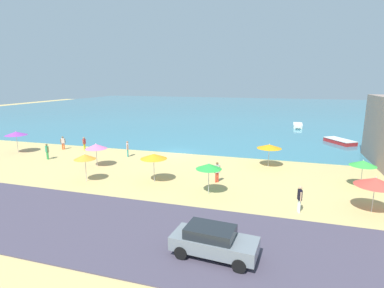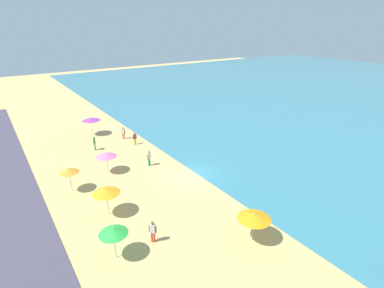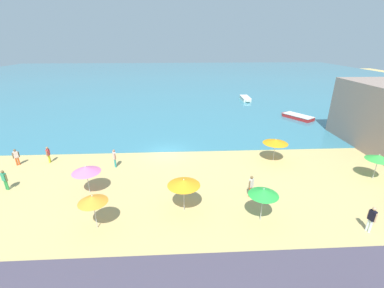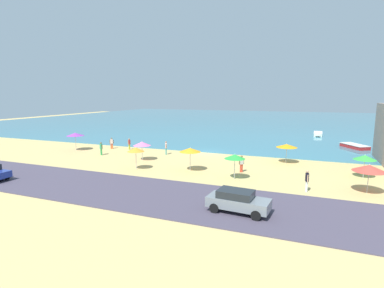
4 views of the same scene
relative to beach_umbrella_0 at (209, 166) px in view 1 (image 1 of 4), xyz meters
The scene contains 20 objects.
ground_plane 13.26m from the beach_umbrella_0, 120.10° to the left, with size 160.00×160.00×0.00m, color tan.
sea 66.68m from the beach_umbrella_0, 95.65° to the left, with size 150.00×110.00×0.05m, color teal.
coastal_road 9.60m from the beach_umbrella_0, 134.50° to the right, with size 80.00×8.00×0.06m, color #474051.
beach_umbrella_0 is the anchor object (origin of this frame).
beach_umbrella_1 9.57m from the beach_umbrella_0, 65.73° to the left, with size 2.37×2.37×2.29m.
beach_umbrella_2 10.84m from the beach_umbrella_0, ahead, with size 2.48×2.48×2.38m.
beach_umbrella_3 25.19m from the beach_umbrella_0, 165.78° to the left, with size 2.42×2.42×2.56m.
beach_umbrella_4 5.15m from the beach_umbrella_0, 165.11° to the left, with size 2.21×2.21×2.48m.
beach_umbrella_5 10.50m from the beach_umbrella_0, behind, with size 1.78×1.78×2.41m.
beach_umbrella_6 12.22m from the beach_umbrella_0, 23.31° to the left, with size 2.00×2.00×2.27m.
beach_umbrella_7 12.85m from the beach_umbrella_0, 162.21° to the left, with size 2.11×2.11×2.32m.
bather_0 3.00m from the beach_umbrella_0, 89.01° to the left, with size 0.44×0.42×1.73m.
bather_1 6.57m from the beach_umbrella_0, 12.58° to the right, with size 0.29×0.56×1.78m.
bather_2 13.94m from the beach_umbrella_0, 143.74° to the left, with size 0.35×0.52×1.75m.
bather_3 19.49m from the beach_umbrella_0, 165.98° to the left, with size 0.53×0.34×1.70m.
bather_4 20.17m from the beach_umbrella_0, 151.81° to the left, with size 0.25×0.57×1.62m.
bather_5 22.45m from the beach_umbrella_0, 156.04° to the left, with size 0.45×0.40×1.63m.
parked_car_1 8.24m from the beach_umbrella_0, 74.84° to the right, with size 4.22×2.07×1.48m.
skiff_nearshore 36.18m from the beach_umbrella_0, 77.57° to the left, with size 1.60×4.41×0.67m.
skiff_offshore 25.83m from the beach_umbrella_0, 60.95° to the left, with size 3.85×4.72×0.56m.
Camera 1 is at (11.45, -31.89, 8.38)m, focal length 28.00 mm.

